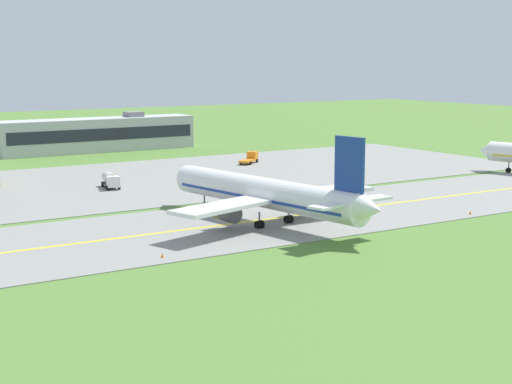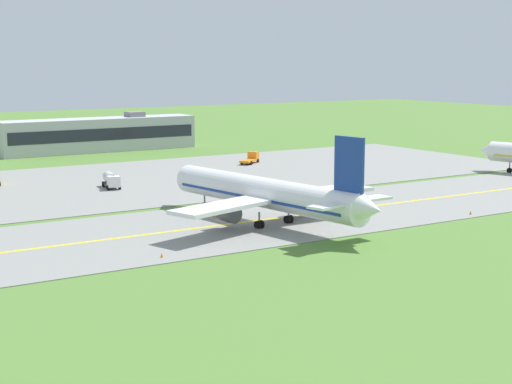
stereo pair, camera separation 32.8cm
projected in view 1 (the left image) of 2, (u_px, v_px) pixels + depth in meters
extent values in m
plane|color=#517A33|center=(252.00, 222.00, 106.62)|extent=(500.00, 500.00, 0.00)
cube|color=gray|center=(252.00, 222.00, 106.61)|extent=(240.00, 28.00, 0.10)
cube|color=gray|center=(177.00, 177.00, 146.87)|extent=(140.00, 52.00, 0.10)
cube|color=yellow|center=(252.00, 221.00, 106.61)|extent=(220.00, 0.60, 0.01)
cylinder|color=white|center=(264.00, 193.00, 104.74)|extent=(9.12, 34.21, 4.00)
cone|color=white|center=(183.00, 177.00, 118.26)|extent=(4.15, 3.15, 3.80)
cone|color=white|center=(371.00, 209.00, 91.01)|extent=(3.85, 3.68, 3.40)
cube|color=navy|center=(264.00, 196.00, 104.83)|extent=(8.78, 31.54, 0.36)
cube|color=#1E232D|center=(192.00, 174.00, 116.51)|extent=(3.63, 2.30, 0.70)
cube|color=white|center=(225.00, 206.00, 97.67)|extent=(15.75, 8.92, 0.50)
cylinder|color=#47474C|center=(227.00, 213.00, 100.69)|extent=(2.79, 3.71, 2.30)
cylinder|color=black|center=(219.00, 211.00, 101.87)|extent=(2.11, 0.57, 2.10)
cube|color=white|center=(321.00, 191.00, 108.71)|extent=(15.06, 4.99, 0.50)
cylinder|color=#47474C|center=(300.00, 201.00, 109.13)|extent=(2.79, 3.71, 2.30)
cylinder|color=black|center=(292.00, 200.00, 110.32)|extent=(2.11, 0.57, 2.10)
cube|color=navy|center=(349.00, 164.00, 92.74)|extent=(1.06, 4.41, 6.50)
cube|color=white|center=(331.00, 205.00, 91.25)|extent=(6.41, 3.85, 0.30)
cube|color=white|center=(368.00, 199.00, 95.40)|extent=(6.11, 2.68, 0.30)
cylinder|color=slate|center=(204.00, 201.00, 114.86)|extent=(0.24, 0.24, 1.65)
cylinder|color=black|center=(204.00, 206.00, 115.00)|extent=(0.51, 1.14, 1.10)
cylinder|color=slate|center=(259.00, 218.00, 102.03)|extent=(0.24, 0.24, 1.65)
cylinder|color=black|center=(258.00, 225.00, 101.99)|extent=(0.51, 1.14, 1.10)
cylinder|color=black|center=(261.00, 224.00, 102.35)|extent=(0.51, 1.14, 1.10)
cylinder|color=slate|center=(289.00, 213.00, 105.41)|extent=(0.24, 0.24, 1.65)
cylinder|color=black|center=(287.00, 220.00, 105.37)|extent=(0.51, 1.14, 1.10)
cylinder|color=black|center=(290.00, 219.00, 105.72)|extent=(0.51, 1.14, 1.10)
cone|color=white|center=(485.00, 151.00, 155.47)|extent=(4.15, 3.36, 3.61)
cube|color=#1E232D|center=(496.00, 148.00, 153.99)|extent=(3.57, 2.53, 0.66)
cylinder|color=slate|center=(509.00, 166.00, 152.67)|extent=(0.23, 0.23, 1.57)
cylinder|color=black|center=(508.00, 170.00, 152.80)|extent=(0.61, 1.10, 1.04)
cube|color=silver|center=(113.00, 182.00, 132.13)|extent=(2.30, 2.15, 1.80)
cube|color=#1E232D|center=(114.00, 180.00, 131.38)|extent=(1.83, 0.47, 0.81)
cylinder|color=silver|center=(109.00, 178.00, 134.85)|extent=(2.56, 4.46, 1.80)
cube|color=#383838|center=(110.00, 184.00, 135.02)|extent=(2.86, 4.52, 0.24)
cylinder|color=orange|center=(113.00, 176.00, 131.97)|extent=(0.20, 0.20, 0.18)
cylinder|color=black|center=(119.00, 187.00, 132.67)|extent=(0.46, 0.94, 0.90)
cylinder|color=black|center=(107.00, 188.00, 131.94)|extent=(0.46, 0.94, 0.90)
cylinder|color=black|center=(115.00, 184.00, 136.21)|extent=(0.46, 0.94, 0.90)
cylinder|color=black|center=(103.00, 185.00, 135.45)|extent=(0.46, 0.94, 0.90)
cube|color=orange|center=(252.00, 156.00, 167.89)|extent=(2.64, 2.68, 1.80)
cube|color=#1E232D|center=(254.00, 154.00, 168.55)|extent=(1.21, 1.54, 0.81)
cube|color=orange|center=(247.00, 161.00, 165.04)|extent=(4.93, 4.46, 0.40)
cylinder|color=orange|center=(252.00, 151.00, 167.73)|extent=(0.20, 0.20, 0.18)
cylinder|color=black|center=(248.00, 160.00, 168.40)|extent=(0.90, 0.78, 0.90)
cylinder|color=black|center=(257.00, 161.00, 167.72)|extent=(0.90, 0.78, 0.90)
cylinder|color=black|center=(241.00, 163.00, 164.61)|extent=(0.90, 0.78, 0.90)
cylinder|color=black|center=(250.00, 163.00, 163.89)|extent=(0.90, 0.78, 0.90)
cube|color=#B2B2B7|center=(97.00, 135.00, 188.93)|extent=(47.25, 8.54, 7.88)
cube|color=#1E232D|center=(104.00, 135.00, 185.27)|extent=(45.36, 0.10, 2.84)
cube|color=slate|center=(134.00, 114.00, 193.19)|extent=(4.00, 4.00, 1.20)
cone|color=orange|center=(162.00, 256.00, 86.98)|extent=(0.44, 0.44, 0.60)
cone|color=orange|center=(206.00, 206.00, 116.61)|extent=(0.44, 0.44, 0.60)
cone|color=orange|center=(470.00, 213.00, 111.37)|extent=(0.44, 0.44, 0.60)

